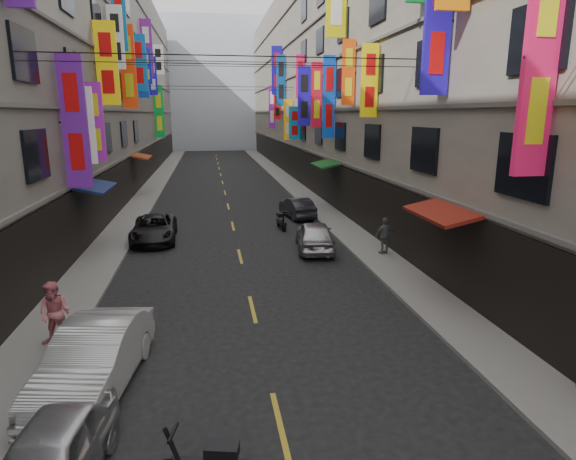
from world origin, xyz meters
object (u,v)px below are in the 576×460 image
object	(u,v)px
scooter_far_right	(281,221)
car_left_mid	(94,358)
pedestrian_lfar	(55,314)
pedestrian_rfar	(385,236)
car_right_far	(297,208)
car_right_mid	(315,235)
car_left_far	(154,229)

from	to	relation	value
scooter_far_right	car_left_mid	world-z (taller)	car_left_mid
pedestrian_lfar	pedestrian_rfar	distance (m)	13.52
scooter_far_right	car_left_mid	size ratio (longest dim) A/B	0.40
car_right_far	pedestrian_lfar	world-z (taller)	pedestrian_lfar
car_left_mid	car_right_mid	bearing A→B (deg)	63.08
car_left_mid	pedestrian_lfar	size ratio (longest dim) A/B	2.58
car_left_mid	car_left_far	world-z (taller)	car_left_mid
scooter_far_right	pedestrian_lfar	size ratio (longest dim) A/B	1.03
car_right_mid	pedestrian_rfar	bearing A→B (deg)	158.99
car_right_far	pedestrian_rfar	distance (m)	9.06
car_left_mid	car_right_far	distance (m)	19.44
car_left_far	car_right_mid	size ratio (longest dim) A/B	1.12
car_left_mid	car_right_far	world-z (taller)	car_left_mid
scooter_far_right	car_right_far	xyz separation A→B (m)	(1.41, 2.83, 0.17)
scooter_far_right	pedestrian_lfar	distance (m)	15.02
car_right_far	pedestrian_lfar	xyz separation A→B (m)	(-9.40, -15.53, 0.39)
scooter_far_right	pedestrian_rfar	xyz separation A→B (m)	(3.71, -5.93, 0.50)
car_left_mid	car_right_mid	world-z (taller)	car_left_mid
pedestrian_lfar	car_left_far	bearing A→B (deg)	95.49
car_left_far	pedestrian_rfar	size ratio (longest dim) A/B	2.75
car_left_far	car_right_mid	bearing A→B (deg)	-22.49
car_right_mid	pedestrian_lfar	xyz separation A→B (m)	(-8.89, -8.29, 0.31)
car_right_mid	scooter_far_right	bearing A→B (deg)	-71.25
scooter_far_right	pedestrian_rfar	distance (m)	7.02
car_right_mid	car_left_far	bearing A→B (deg)	-13.73
car_right_mid	car_right_far	size ratio (longest dim) A/B	1.09
pedestrian_lfar	pedestrian_rfar	world-z (taller)	pedestrian_lfar
scooter_far_right	car_right_mid	world-z (taller)	car_right_mid
car_left_mid	pedestrian_rfar	bearing A→B (deg)	49.61
car_left_mid	car_right_far	size ratio (longest dim) A/B	1.22
car_right_mid	pedestrian_rfar	xyz separation A→B (m)	(2.82, -1.52, 0.25)
car_left_far	scooter_far_right	bearing A→B (deg)	11.67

